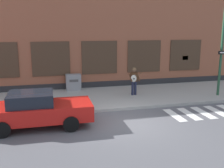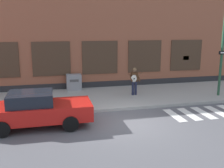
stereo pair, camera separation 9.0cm
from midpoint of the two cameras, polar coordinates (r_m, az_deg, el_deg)
name	(u,v)px [view 2 (the right image)]	position (r m, az deg, el deg)	size (l,w,h in m)	color
ground_plane	(129,123)	(11.91, 3.93, -8.53)	(160.00, 160.00, 0.00)	#56565B
sidewalk	(108,97)	(15.82, -0.70, -2.89)	(28.00, 4.96, 0.16)	#9E9E99
building_backdrop	(95,31)	(19.66, -3.69, 11.45)	(28.00, 4.06, 7.88)	#99563D
crosswalk	(218,112)	(14.47, 22.16, -5.60)	(5.20, 1.90, 0.01)	silver
red_car	(36,109)	(11.72, -15.97, -5.35)	(4.61, 2.01, 1.53)	red
busker	(134,80)	(15.87, 5.05, 0.93)	(0.71, 0.54, 1.67)	#1E233D
utility_box	(74,82)	(17.36, -8.15, 0.40)	(0.96, 0.62, 1.04)	gray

